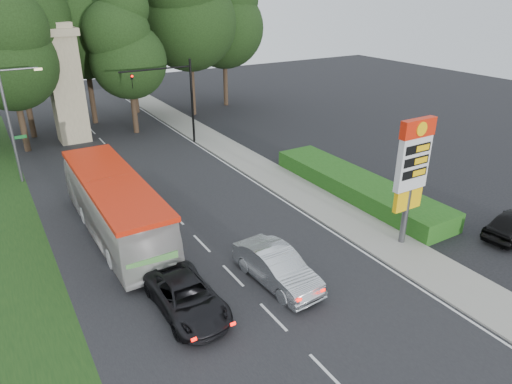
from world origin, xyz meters
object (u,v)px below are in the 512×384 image
streetlight_signs (12,120)px  monument (66,83)px  traffic_signal_mast (177,91)px  gas_station_pylon (413,166)px  sedan_silver (277,267)px  suv_charcoal (187,297)px  transit_bus (115,207)px

streetlight_signs → monument: size_ratio=0.80×
traffic_signal_mast → gas_station_pylon: bearing=-80.9°
gas_station_pylon → sedan_silver: gas_station_pylon is taller
gas_station_pylon → streetlight_signs: size_ratio=0.86×
traffic_signal_mast → suv_charcoal: size_ratio=1.42×
transit_bus → sedan_silver: (5.00, -8.35, -0.84)m
gas_station_pylon → suv_charcoal: (-12.07, 0.79, -3.75)m
suv_charcoal → gas_station_pylon: bearing=-4.2°
monument → sedan_silver: bearing=-82.7°
gas_station_pylon → monument: monument is taller
transit_bus → suv_charcoal: 8.16m
monument → transit_bus: 19.50m
monument → sedan_silver: (3.50, -27.49, -4.27)m
monument → suv_charcoal: (-0.87, -27.21, -4.40)m
traffic_signal_mast → monument: 9.76m
monument → traffic_signal_mast: bearing=-38.0°
monument → transit_bus: (-1.50, -19.14, -3.43)m
gas_station_pylon → suv_charcoal: size_ratio=1.35×
traffic_signal_mast → monument: size_ratio=0.72×
transit_bus → sedan_silver: transit_bus is taller
sedan_silver → streetlight_signs: bearing=109.8°
traffic_signal_mast → streetlight_signs: (-12.67, -1.99, -0.23)m
traffic_signal_mast → suv_charcoal: (-8.55, -21.21, -3.97)m
gas_station_pylon → sedan_silver: 8.52m
gas_station_pylon → sedan_silver: bearing=176.1°
monument → transit_bus: bearing=-94.5°
streetlight_signs → suv_charcoal: bearing=-77.9°
gas_station_pylon → streetlight_signs: (-16.19, 20.01, -0.01)m
monument → suv_charcoal: 27.58m
traffic_signal_mast → streetlight_signs: size_ratio=0.90×
gas_station_pylon → transit_bus: 15.74m
transit_bus → sedan_silver: bearing=-59.8°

